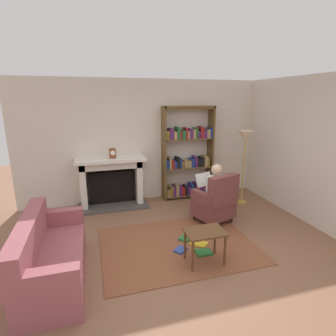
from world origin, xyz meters
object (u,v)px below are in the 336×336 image
object	(u,v)px
fireplace	(111,180)
bookshelf	(188,156)
mantel_clock	(113,153)
armchair_reading	(216,202)
seated_reader	(212,190)
floor_lamp	(245,143)
sofa_floral	(50,257)
side_table	(205,236)

from	to	relation	value
fireplace	bookshelf	size ratio (longest dim) A/B	0.70
mantel_clock	armchair_reading	bearing A→B (deg)	-37.46
mantel_clock	seated_reader	xyz separation A→B (m)	(1.70, -1.22, -0.56)
bookshelf	floor_lamp	bearing A→B (deg)	-34.31
mantel_clock	armchair_reading	size ratio (longest dim) A/B	0.21
mantel_clock	sofa_floral	world-z (taller)	mantel_clock
armchair_reading	side_table	bearing A→B (deg)	38.51
bookshelf	armchair_reading	size ratio (longest dim) A/B	2.19
fireplace	armchair_reading	distance (m)	2.29
floor_lamp	fireplace	bearing A→B (deg)	166.47
armchair_reading	floor_lamp	xyz separation A→B (m)	(1.02, 0.76, 0.95)
fireplace	side_table	distance (m)	2.76
armchair_reading	sofa_floral	distance (m)	2.91
mantel_clock	bookshelf	xyz separation A→B (m)	(1.72, 0.14, -0.19)
mantel_clock	sofa_floral	distance (m)	2.60
sofa_floral	floor_lamp	world-z (taller)	floor_lamp
mantel_clock	seated_reader	bearing A→B (deg)	-35.68
armchair_reading	bookshelf	bearing A→B (deg)	-107.96
fireplace	bookshelf	xyz separation A→B (m)	(1.76, 0.03, 0.41)
mantel_clock	bookshelf	bearing A→B (deg)	4.52
mantel_clock	floor_lamp	distance (m)	2.82
armchair_reading	seated_reader	world-z (taller)	seated_reader
mantel_clock	floor_lamp	world-z (taller)	floor_lamp
armchair_reading	sofa_floral	world-z (taller)	armchair_reading
fireplace	seated_reader	world-z (taller)	seated_reader
floor_lamp	armchair_reading	bearing A→B (deg)	-143.24
bookshelf	side_table	xyz separation A→B (m)	(-0.69, -2.57, -0.57)
fireplace	side_table	bearing A→B (deg)	-67.13
mantel_clock	side_table	xyz separation A→B (m)	(1.03, -2.44, -0.77)
armchair_reading	side_table	distance (m)	1.32
fireplace	seated_reader	size ratio (longest dim) A/B	1.30
fireplace	seated_reader	xyz separation A→B (m)	(1.75, -1.32, 0.05)
fireplace	bookshelf	bearing A→B (deg)	1.11
fireplace	mantel_clock	distance (m)	0.62
seated_reader	side_table	distance (m)	1.41
bookshelf	seated_reader	xyz separation A→B (m)	(-0.02, -1.36, -0.37)
floor_lamp	sofa_floral	bearing A→B (deg)	-156.32
armchair_reading	floor_lamp	bearing A→B (deg)	-162.02
fireplace	sofa_floral	world-z (taller)	fireplace
seated_reader	floor_lamp	distance (m)	1.45
mantel_clock	seated_reader	size ratio (longest dim) A/B	0.18
fireplace	sofa_floral	distance (m)	2.54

